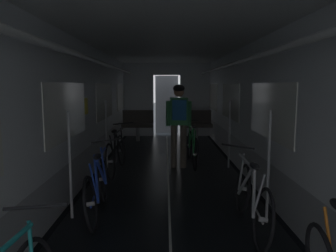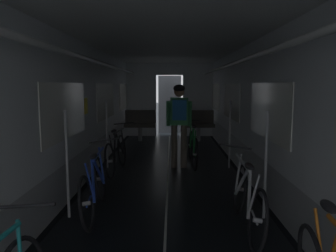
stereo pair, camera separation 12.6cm
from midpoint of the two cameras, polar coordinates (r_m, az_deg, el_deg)
name	(u,v)px [view 2 (the right image)]	position (r m, az deg, el deg)	size (l,w,h in m)	color
train_car_shell	(167,86)	(5.59, 0.56, 6.94)	(3.14, 12.34, 2.57)	black
bench_seat_far_left	(140,122)	(10.17, -4.51, 0.62)	(0.98, 0.51, 0.95)	gray
bench_seat_far_right	(198,123)	(10.17, 5.64, 0.61)	(0.98, 0.51, 0.95)	gray
bicycle_black	(116,153)	(6.57, -8.43, -4.67)	(0.44, 1.69, 0.95)	black
bicycle_silver	(247,199)	(4.09, 14.52, -12.19)	(0.44, 1.69, 0.96)	black
bicycle_blue	(94,186)	(4.52, -11.93, -10.24)	(0.44, 1.69, 0.96)	black
person_cyclist_aisle	(179,117)	(6.74, 2.48, 1.63)	(0.53, 0.39, 1.73)	brown
bicycle_green_in_aisle	(193,147)	(7.11, 4.85, -3.69)	(0.44, 1.69, 0.94)	black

